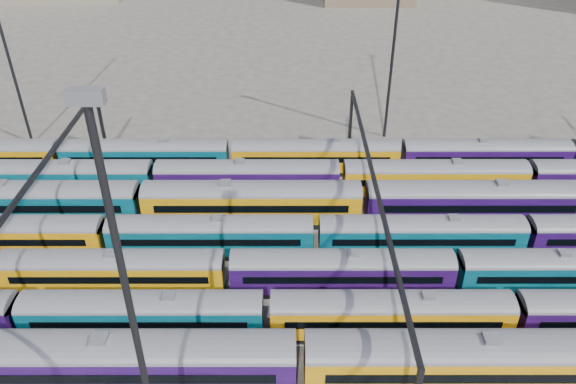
{
  "coord_description": "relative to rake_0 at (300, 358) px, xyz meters",
  "views": [
    {
      "loc": [
        2.42,
        -41.17,
        33.54
      ],
      "look_at": [
        2.46,
        6.0,
        3.0
      ],
      "focal_mm": 35.0,
      "sensor_mm": 36.0,
      "label": 1
    }
  ],
  "objects": [
    {
      "name": "ground",
      "position": [
        -3.28,
        15.0,
        -2.96
      ],
      "size": [
        500.0,
        500.0,
        0.0
      ],
      "primitive_type": "plane",
      "color": "#48433D",
      "rests_on": "ground"
    },
    {
      "name": "rake_0",
      "position": [
        0.0,
        0.0,
        0.0
      ],
      "size": [
        136.81,
        3.33,
        5.63
      ],
      "color": "black",
      "rests_on": "ground"
    },
    {
      "name": "rake_1",
      "position": [
        16.65,
        5.0,
        -0.5
      ],
      "size": [
        114.09,
        2.78,
        4.68
      ],
      "color": "black",
      "rests_on": "ground"
    },
    {
      "name": "rake_3",
      "position": [
        -7.94,
        15.0,
        -0.47
      ],
      "size": [
        134.78,
        2.82,
        4.73
      ],
      "color": "black",
      "rests_on": "ground"
    },
    {
      "name": "rake_4",
      "position": [
        6.64,
        20.0,
        -0.11
      ],
      "size": [
        131.68,
        3.21,
        5.42
      ],
      "color": "black",
      "rests_on": "ground"
    },
    {
      "name": "rake_5",
      "position": [
        4.87,
        25.0,
        -0.38
      ],
      "size": [
        119.47,
        2.91,
        4.9
      ],
      "color": "black",
      "rests_on": "ground"
    },
    {
      "name": "rake_6",
      "position": [
        2.33,
        30.0,
        -0.45
      ],
      "size": [
        135.84,
        2.84,
        4.77
      ],
      "color": "black",
      "rests_on": "ground"
    },
    {
      "name": "gantry_1",
      "position": [
        -23.28,
        15.0,
        3.83
      ],
      "size": [
        0.35,
        40.35,
        8.03
      ],
      "color": "black",
      "rests_on": "ground"
    },
    {
      "name": "gantry_2",
      "position": [
        6.72,
        15.0,
        3.83
      ],
      "size": [
        0.35,
        40.35,
        8.03
      ],
      "color": "black",
      "rests_on": "ground"
    },
    {
      "name": "mast_1",
      "position": [
        -33.28,
        37.0,
        11.01
      ],
      "size": [
        1.4,
        0.5,
        25.6
      ],
      "color": "black",
      "rests_on": "ground"
    },
    {
      "name": "mast_2",
      "position": [
        -8.28,
        -7.0,
        11.01
      ],
      "size": [
        1.4,
        0.5,
        25.6
      ],
      "color": "black",
      "rests_on": "ground"
    },
    {
      "name": "mast_3",
      "position": [
        11.72,
        39.0,
        11.01
      ],
      "size": [
        1.4,
        0.5,
        25.6
      ],
      "color": "black",
      "rests_on": "ground"
    }
  ]
}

